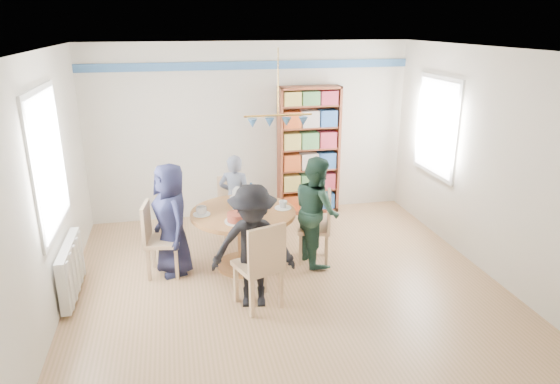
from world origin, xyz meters
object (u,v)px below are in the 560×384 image
object	(u,v)px
chair_near	(262,262)
chair_right	(320,223)
chair_left	(156,236)
chair_far	(232,204)
person_near	(253,247)
bookshelf	(309,152)
person_right	(316,210)
dining_table	(243,226)
radiator	(71,269)
person_far	(235,198)
person_left	(171,219)

from	to	relation	value
chair_near	chair_right	bearing A→B (deg)	46.41
chair_left	chair_far	size ratio (longest dim) A/B	1.05
chair_left	person_near	bearing A→B (deg)	-42.19
chair_near	person_near	xyz separation A→B (m)	(-0.07, 0.10, 0.14)
chair_right	bookshelf	distance (m)	1.82
person_right	dining_table	bearing A→B (deg)	81.31
chair_near	person_near	world-z (taller)	person_near
chair_near	person_near	size ratio (longest dim) A/B	0.72
chair_left	radiator	bearing A→B (deg)	-159.31
radiator	person_near	xyz separation A→B (m)	(1.97, -0.58, 0.34)
dining_table	chair_near	distance (m)	1.02
person_right	person_far	world-z (taller)	person_right
chair_far	chair_near	distance (m)	2.03
person_far	bookshelf	xyz separation A→B (m)	(1.30, 0.85, 0.38)
dining_table	person_near	distance (m)	0.93
person_far	chair_near	bearing A→B (deg)	111.38
chair_near	person_left	bearing A→B (deg)	130.73
chair_right	person_left	xyz separation A→B (m)	(-1.86, 0.07, 0.19)
radiator	chair_right	world-z (taller)	chair_right
chair_right	person_near	world-z (taller)	person_near
chair_far	chair_left	bearing A→B (deg)	-136.78
radiator	chair_left	bearing A→B (deg)	20.69
radiator	person_near	bearing A→B (deg)	-16.48
radiator	chair_right	size ratio (longest dim) A/B	1.08
person_right	chair_far	bearing A→B (deg)	36.05
person_near	person_far	bearing A→B (deg)	98.26
radiator	person_left	bearing A→B (deg)	18.50
dining_table	chair_far	size ratio (longest dim) A/B	1.47
chair_near	person_right	distance (m)	1.32
chair_near	person_right	size ratio (longest dim) A/B	0.71
chair_near	person_far	distance (m)	1.87
person_far	person_near	size ratio (longest dim) A/B	0.90
person_far	dining_table	bearing A→B (deg)	109.56
person_left	dining_table	bearing A→B (deg)	66.87
chair_far	radiator	bearing A→B (deg)	-146.01
chair_near	person_far	bearing A→B (deg)	91.05
chair_far	person_near	world-z (taller)	person_near
radiator	person_near	world-z (taller)	person_near
dining_table	chair_far	distance (m)	1.01
chair_left	chair_far	xyz separation A→B (m)	(1.05, 0.99, -0.02)
chair_far	chair_near	xyz separation A→B (m)	(0.06, -2.02, 0.07)
radiator	chair_far	world-z (taller)	chair_far
radiator	person_right	world-z (taller)	person_right
radiator	person_far	world-z (taller)	person_far
chair_left	chair_near	size ratio (longest dim) A/B	0.92
chair_left	person_far	xyz separation A→B (m)	(1.07, 0.83, 0.11)
radiator	person_near	distance (m)	2.09
chair_right	person_far	xyz separation A→B (m)	(-0.98, 0.88, 0.11)
chair_left	person_near	distance (m)	1.41
chair_right	person_left	size ratio (longest dim) A/B	0.66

